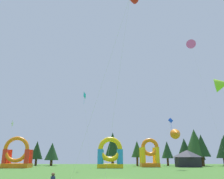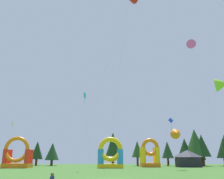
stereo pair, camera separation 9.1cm
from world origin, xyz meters
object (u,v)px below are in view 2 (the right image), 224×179
(kite_orange_delta, at_px, (176,133))
(kite_lime_delta, at_px, (222,84))
(inflatable_orange_dome, at_px, (17,156))
(kite_cyan_diamond, at_px, (84,96))
(inflatable_red_slide, at_px, (150,156))
(festival_tent, at_px, (188,158))
(kite_blue_diamond, at_px, (171,121))
(kite_pink_delta, at_px, (191,45))
(inflatable_blue_arch, at_px, (110,156))
(kite_white_diamond, at_px, (12,124))

(kite_orange_delta, height_order, kite_lime_delta, kite_lime_delta)
(inflatable_orange_dome, bearing_deg, kite_cyan_diamond, -31.85)
(inflatable_red_slide, bearing_deg, kite_orange_delta, -76.30)
(kite_cyan_diamond, height_order, festival_tent, kite_cyan_diamond)
(kite_blue_diamond, relative_size, festival_tent, 1.91)
(kite_lime_delta, height_order, kite_pink_delta, kite_pink_delta)
(kite_orange_delta, distance_m, kite_cyan_diamond, 20.73)
(kite_lime_delta, xyz_separation_m, inflatable_orange_dome, (-37.83, 26.58, -9.80))
(kite_orange_delta, relative_size, inflatable_red_slide, 1.16)
(kite_lime_delta, height_order, inflatable_orange_dome, kite_lime_delta)
(kite_blue_diamond, distance_m, inflatable_blue_arch, 16.58)
(kite_lime_delta, bearing_deg, inflatable_red_slide, 99.69)
(kite_cyan_diamond, bearing_deg, inflatable_orange_dome, 148.15)
(kite_cyan_diamond, relative_size, kite_white_diamond, 1.52)
(kite_cyan_diamond, distance_m, inflatable_blue_arch, 16.94)
(inflatable_orange_dome, relative_size, festival_tent, 1.28)
(inflatable_blue_arch, height_order, festival_tent, inflatable_blue_arch)
(kite_lime_delta, relative_size, inflatable_blue_arch, 1.91)
(kite_white_diamond, bearing_deg, inflatable_blue_arch, 15.22)
(kite_pink_delta, distance_m, inflatable_orange_dome, 47.30)
(kite_pink_delta, distance_m, kite_white_diamond, 42.89)
(kite_cyan_diamond, distance_m, inflatable_red_slide, 25.37)
(kite_blue_diamond, bearing_deg, inflatable_red_slide, 105.77)
(inflatable_blue_arch, distance_m, festival_tent, 20.14)
(kite_orange_delta, xyz_separation_m, inflatable_red_slide, (-3.43, 14.08, -4.43))
(kite_orange_delta, height_order, kite_white_diamond, kite_white_diamond)
(kite_cyan_diamond, bearing_deg, kite_white_diamond, 164.53)
(festival_tent, bearing_deg, kite_pink_delta, -97.95)
(inflatable_orange_dome, distance_m, inflatable_red_slide, 32.81)
(kite_pink_delta, relative_size, inflatable_blue_arch, 3.79)
(kite_pink_delta, distance_m, kite_blue_diamond, 17.14)
(festival_tent, bearing_deg, kite_orange_delta, -115.06)
(kite_blue_diamond, distance_m, inflatable_red_slide, 13.98)
(kite_lime_delta, height_order, festival_tent, kite_lime_delta)
(inflatable_red_slide, distance_m, festival_tent, 9.55)
(kite_white_diamond, bearing_deg, kite_cyan_diamond, -15.47)
(kite_white_diamond, relative_size, kite_blue_diamond, 0.94)
(kite_orange_delta, distance_m, inflatable_red_slide, 15.16)
(kite_lime_delta, xyz_separation_m, kite_pink_delta, (1.66, 14.53, 13.26))
(kite_cyan_diamond, distance_m, inflatable_orange_dome, 22.95)
(inflatable_orange_dome, relative_size, inflatable_blue_arch, 1.02)
(kite_cyan_diamond, bearing_deg, kite_pink_delta, -4.43)
(inflatable_orange_dome, bearing_deg, festival_tent, 5.94)
(kite_pink_delta, height_order, inflatable_red_slide, kite_pink_delta)
(kite_blue_diamond, bearing_deg, kite_pink_delta, -57.62)
(festival_tent, bearing_deg, inflatable_blue_arch, -168.07)
(inflatable_blue_arch, bearing_deg, kite_blue_diamond, -24.13)
(kite_pink_delta, xyz_separation_m, inflatable_blue_arch, (-17.40, 12.23, -23.04))
(kite_pink_delta, relative_size, kite_white_diamond, 2.64)
(kite_orange_delta, xyz_separation_m, inflatable_blue_arch, (-13.68, 8.69, -4.60))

